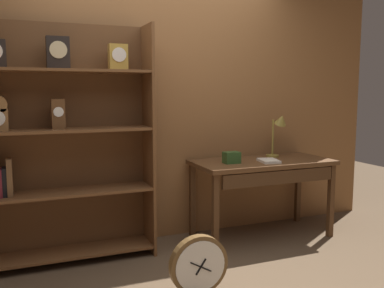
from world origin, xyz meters
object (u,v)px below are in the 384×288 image
Objects in this scene: open_repair_manual at (269,161)px; round_clock_large at (199,267)px; bookshelf at (55,143)px; desk_lamp at (279,128)px; workbench at (264,170)px; toolbox_small at (232,158)px.

open_repair_manual is 1.43m from round_clock_large.
round_clock_large is at bearing -51.53° from bookshelf.
desk_lamp is (2.12, 0.01, 0.05)m from bookshelf.
desk_lamp is 0.99× the size of round_clock_large.
round_clock_large is (-1.05, -0.82, -0.53)m from open_repair_manual.
round_clock_large is at bearing -139.30° from workbench.
bookshelf reaches higher than desk_lamp.
desk_lamp reaches higher than workbench.
bookshelf is at bearing 128.47° from round_clock_large.
bookshelf is 1.52m from round_clock_large.
workbench is 1.45m from round_clock_large.
bookshelf is at bearing -179.66° from desk_lamp.
open_repair_manual reaches higher than round_clock_large.
desk_lamp reaches higher than open_repair_manual.
bookshelf is 2.12m from desk_lamp.
bookshelf is 4.40× the size of desk_lamp.
workbench is (1.87, -0.13, -0.33)m from bookshelf.
toolbox_small is (1.52, -0.14, -0.19)m from bookshelf.
desk_lamp is 3.04× the size of toolbox_small.
round_clock_large is (-1.05, -0.90, -0.43)m from workbench.
bookshelf is 8.86× the size of open_repair_manual.
toolbox_small is 0.36m from open_repair_manual.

